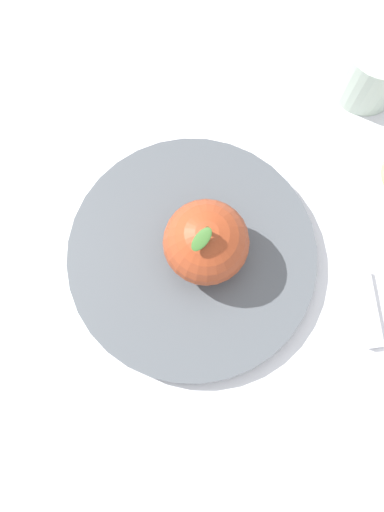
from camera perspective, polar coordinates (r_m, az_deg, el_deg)
The scene contains 5 objects.
ground_plane at distance 0.63m, azimuth 2.90°, elevation 0.08°, with size 2.40×2.40×0.00m, color silver.
dinner_plate at distance 0.62m, azimuth 0.00°, elevation -0.16°, with size 0.24×0.24×0.02m.
apple at distance 0.57m, azimuth 1.29°, elevation 1.24°, with size 0.08×0.08×0.09m.
cup at distance 0.68m, azimuth 16.30°, elevation 16.40°, with size 0.07×0.07×0.08m.
knife at distance 0.64m, azimuth 15.01°, elevation -0.78°, with size 0.17×0.13×0.01m.
Camera 1 is at (0.13, 0.04, 0.61)m, focal length 44.08 mm.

